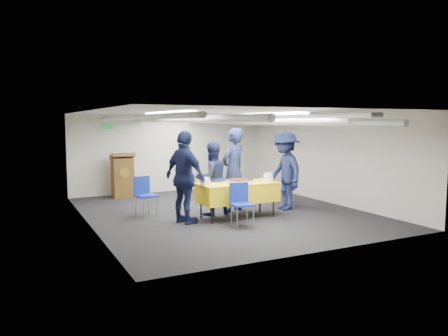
{
  "coord_description": "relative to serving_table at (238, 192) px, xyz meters",
  "views": [
    {
      "loc": [
        -4.42,
        -8.93,
        2.08
      ],
      "look_at": [
        -0.07,
        -0.2,
        1.05
      ],
      "focal_mm": 35.0,
      "sensor_mm": 36.0,
      "label": 1
    }
  ],
  "objects": [
    {
      "name": "plate_stack_left",
      "position": [
        -0.79,
        -0.05,
        0.28
      ],
      "size": [
        0.21,
        0.21,
        0.16
      ],
      "color": "white",
      "rests_on": "serving_table"
    },
    {
      "name": "chair_left",
      "position": [
        -1.76,
        1.13,
        -0.03
      ],
      "size": [
        0.5,
        0.5,
        0.87
      ],
      "color": "gray",
      "rests_on": "ground"
    },
    {
      "name": "sailor_a",
      "position": [
        0.23,
        0.63,
        0.41
      ],
      "size": [
        0.84,
        0.72,
        1.94
      ],
      "primitive_type": "imported",
      "rotation": [
        0.0,
        0.0,
        3.57
      ],
      "color": "black",
      "rests_on": "ground"
    },
    {
      "name": "ground",
      "position": [
        -0.03,
        0.65,
        -0.56
      ],
      "size": [
        7.0,
        7.0,
        0.0
      ],
      "primitive_type": "plane",
      "color": "black",
      "rests_on": "ground"
    },
    {
      "name": "sailor_d",
      "position": [
        1.43,
        0.29,
        0.37
      ],
      "size": [
        0.79,
        1.25,
        1.86
      ],
      "primitive_type": "imported",
      "rotation": [
        0.0,
        0.0,
        -1.65
      ],
      "color": "black",
      "rests_on": "ground"
    },
    {
      "name": "room_shell",
      "position": [
        0.06,
        1.06,
        1.25
      ],
      "size": [
        6.0,
        7.0,
        2.3
      ],
      "color": "beige",
      "rests_on": "ground"
    },
    {
      "name": "sailor_c",
      "position": [
        -1.22,
        0.0,
        0.39
      ],
      "size": [
        0.81,
        1.21,
        1.91
      ],
      "primitive_type": "imported",
      "rotation": [
        0.0,
        0.0,
        1.91
      ],
      "color": "black",
      "rests_on": "ground"
    },
    {
      "name": "sailor_b",
      "position": [
        -0.38,
        0.51,
        0.26
      ],
      "size": [
        0.83,
        0.66,
        1.64
      ],
      "primitive_type": "imported",
      "rotation": [
        0.0,
        0.0,
        3.19
      ],
      "color": "black",
      "rests_on": "ground"
    },
    {
      "name": "sheet_cake",
      "position": [
        0.03,
        -0.06,
        0.25
      ],
      "size": [
        0.5,
        0.39,
        0.09
      ],
      "color": "white",
      "rests_on": "serving_table"
    },
    {
      "name": "plate_stack_right",
      "position": [
        0.75,
        -0.05,
        0.29
      ],
      "size": [
        0.22,
        0.22,
        0.17
      ],
      "color": "white",
      "rests_on": "serving_table"
    },
    {
      "name": "podium",
      "position": [
        -1.63,
        3.7,
        0.05
      ],
      "size": [
        0.62,
        0.53,
        1.25
      ],
      "color": "brown",
      "rests_on": "ground"
    },
    {
      "name": "chair_near",
      "position": [
        -0.31,
        -0.72,
        -0.03
      ],
      "size": [
        0.47,
        0.47,
        0.87
      ],
      "color": "gray",
      "rests_on": "ground"
    },
    {
      "name": "chair_right",
      "position": [
        1.64,
        0.54,
        -0.03
      ],
      "size": [
        0.42,
        0.42,
        0.87
      ],
      "color": "gray",
      "rests_on": "ground"
    },
    {
      "name": "serving_table",
      "position": [
        0.0,
        0.0,
        0.0
      ],
      "size": [
        1.73,
        0.82,
        0.77
      ],
      "color": "black",
      "rests_on": "ground"
    }
  ]
}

